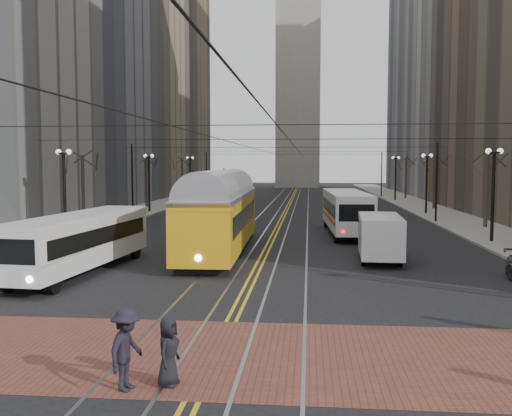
% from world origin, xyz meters
% --- Properties ---
extents(ground, '(260.00, 260.00, 0.00)m').
position_xyz_m(ground, '(0.00, 0.00, 0.00)').
color(ground, black).
rests_on(ground, ground).
extents(sidewalk_left, '(5.00, 140.00, 0.15)m').
position_xyz_m(sidewalk_left, '(-15.00, 45.00, 0.07)').
color(sidewalk_left, gray).
rests_on(sidewalk_left, ground).
extents(sidewalk_right, '(5.00, 140.00, 0.15)m').
position_xyz_m(sidewalk_right, '(15.00, 45.00, 0.07)').
color(sidewalk_right, gray).
rests_on(sidewalk_right, ground).
extents(crosswalk_band, '(25.00, 6.00, 0.01)m').
position_xyz_m(crosswalk_band, '(0.00, -4.00, 0.01)').
color(crosswalk_band, brown).
rests_on(crosswalk_band, ground).
extents(streetcar_rails, '(4.80, 130.00, 0.02)m').
position_xyz_m(streetcar_rails, '(0.00, 45.00, 0.00)').
color(streetcar_rails, gray).
rests_on(streetcar_rails, ground).
extents(centre_lines, '(0.42, 130.00, 0.01)m').
position_xyz_m(centre_lines, '(0.00, 45.00, 0.01)').
color(centre_lines, gold).
rests_on(centre_lines, ground).
extents(building_left_mid, '(16.00, 20.00, 34.00)m').
position_xyz_m(building_left_mid, '(-25.50, 46.00, 17.00)').
color(building_left_mid, slate).
rests_on(building_left_mid, ground).
extents(building_left_midfar, '(20.00, 20.00, 52.00)m').
position_xyz_m(building_left_midfar, '(-27.50, 66.00, 26.00)').
color(building_left_midfar, '#817159').
rests_on(building_left_midfar, ground).
extents(building_left_far, '(16.00, 20.00, 40.00)m').
position_xyz_m(building_left_far, '(-25.50, 86.00, 20.00)').
color(building_left_far, brown).
rests_on(building_left_far, ground).
extents(building_right_midfar, '(20.00, 20.00, 52.00)m').
position_xyz_m(building_right_midfar, '(27.50, 66.00, 26.00)').
color(building_right_midfar, '#99968F').
rests_on(building_right_midfar, ground).
extents(building_right_far, '(16.00, 20.00, 40.00)m').
position_xyz_m(building_right_far, '(25.50, 86.00, 20.00)').
color(building_right_far, slate).
rests_on(building_right_far, ground).
extents(clock_tower, '(12.00, 12.00, 66.00)m').
position_xyz_m(clock_tower, '(0.00, 102.00, 35.96)').
color(clock_tower, '#B2AFA5').
rests_on(clock_tower, ground).
extents(lamp_posts, '(27.60, 57.20, 5.60)m').
position_xyz_m(lamp_posts, '(-0.00, 28.75, 2.80)').
color(lamp_posts, black).
rests_on(lamp_posts, ground).
extents(street_trees, '(31.68, 53.28, 5.60)m').
position_xyz_m(street_trees, '(0.00, 35.25, 2.80)').
color(street_trees, '#382D23').
rests_on(street_trees, ground).
extents(trolley_wires, '(25.96, 120.00, 6.60)m').
position_xyz_m(trolley_wires, '(0.00, 34.83, 3.77)').
color(trolley_wires, black).
rests_on(trolley_wires, ground).
extents(transit_bus, '(3.03, 10.77, 2.66)m').
position_xyz_m(transit_bus, '(-7.85, 6.38, 1.33)').
color(transit_bus, white).
rests_on(transit_bus, ground).
extents(streetcar, '(3.15, 14.99, 3.52)m').
position_xyz_m(streetcar, '(-2.50, 13.03, 1.76)').
color(streetcar, gold).
rests_on(streetcar, ground).
extents(rear_bus, '(2.98, 11.47, 2.97)m').
position_xyz_m(rear_bus, '(5.00, 21.85, 1.48)').
color(rear_bus, silver).
rests_on(rear_bus, ground).
extents(cargo_van, '(2.29, 5.33, 2.31)m').
position_xyz_m(cargo_van, '(5.98, 10.72, 1.16)').
color(cargo_van, silver).
rests_on(cargo_van, ground).
extents(sedan_grey, '(2.02, 4.90, 1.66)m').
position_xyz_m(sedan_grey, '(7.23, 22.00, 0.83)').
color(sedan_grey, '#3D3E44').
rests_on(sedan_grey, ground).
extents(sedan_silver, '(2.01, 4.39, 1.40)m').
position_xyz_m(sedan_silver, '(6.57, 44.65, 0.70)').
color(sedan_silver, '#B8BCC1').
rests_on(sedan_silver, ground).
extents(pedestrian_a, '(0.60, 0.81, 1.52)m').
position_xyz_m(pedestrian_a, '(-0.69, -6.15, 0.77)').
color(pedestrian_a, black).
rests_on(pedestrian_a, crosswalk_band).
extents(pedestrian_d, '(0.88, 1.27, 1.81)m').
position_xyz_m(pedestrian_d, '(-1.52, -6.50, 0.92)').
color(pedestrian_d, black).
rests_on(pedestrian_d, crosswalk_band).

